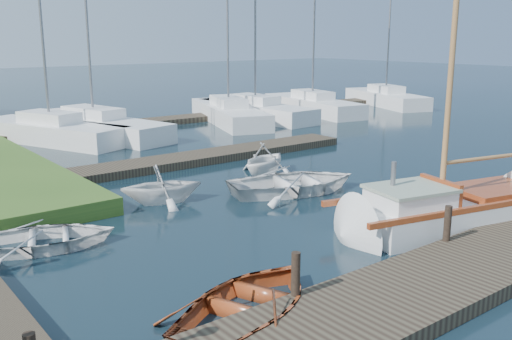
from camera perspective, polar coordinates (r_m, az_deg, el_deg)
ground at (r=15.78m, az=0.00°, el=-4.25°), size 160.00×160.00×0.00m
near_dock at (r=11.87m, az=18.35°, el=-10.25°), size 18.00×2.20×0.30m
far_dock at (r=22.03m, az=-6.26°, el=1.14°), size 14.00×1.60×0.30m
pontoon at (r=34.18m, az=-3.20°, el=5.52°), size 30.00×1.60×0.30m
mooring_post_1 at (r=10.12m, az=3.99°, el=-10.33°), size 0.16×0.16×0.80m
mooring_post_2 at (r=13.37m, az=18.61°, el=-5.08°), size 0.16×0.16×0.80m
sailboat at (r=15.41m, az=18.92°, el=-4.08°), size 7.41×3.49×9.83m
dinghy at (r=10.06m, az=-0.56°, el=-12.58°), size 4.15×3.60×0.72m
tender_a at (r=13.95m, az=-20.73°, el=-6.04°), size 3.86×3.27×0.68m
tender_b at (r=16.73m, az=-9.43°, el=-1.21°), size 2.84×2.64×1.23m
tender_c at (r=17.68m, az=3.82°, el=-0.92°), size 4.76×3.98×0.85m
tender_d at (r=20.00m, az=0.89°, el=1.37°), size 2.97×2.79×1.25m
marina_boat_0 at (r=27.67m, az=-19.89°, el=3.81°), size 5.10×8.19×11.80m
marina_boat_1 at (r=28.82m, az=-15.92°, el=4.39°), size 4.33×9.62×9.37m
marina_boat_3 at (r=32.39m, az=-2.76°, el=5.84°), size 5.09×9.38×11.23m
marina_boat_4 at (r=33.48m, az=-0.07°, el=6.09°), size 2.58×8.55×10.18m
marina_boat_5 at (r=36.33m, az=5.66°, el=6.59°), size 3.67×8.75×10.32m
marina_boat_7 at (r=41.18m, az=12.84°, el=7.13°), size 4.91×8.40×11.70m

